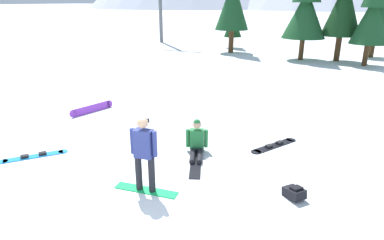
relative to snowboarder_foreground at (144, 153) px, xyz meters
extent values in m
plane|color=white|center=(0.38, -0.89, -0.93)|extent=(800.00, 800.00, 0.00)
cube|color=#19B259|center=(0.00, 0.00, -0.92)|extent=(1.50, 0.49, 0.02)
cylinder|color=black|center=(-0.16, -0.02, -0.50)|extent=(0.15, 0.15, 0.82)
cylinder|color=black|center=(0.16, 0.02, -0.50)|extent=(0.15, 0.15, 0.82)
cube|color=navy|center=(0.00, 0.00, 0.23)|extent=(0.43, 0.30, 0.63)
cylinder|color=navy|center=(-0.26, -0.04, 0.26)|extent=(0.11, 0.11, 0.58)
cylinder|color=navy|center=(0.26, 0.04, 0.26)|extent=(0.11, 0.11, 0.58)
sphere|color=tan|center=(0.00, 0.00, 0.71)|extent=(0.24, 0.24, 0.24)
cube|color=black|center=(-0.02, 0.14, 0.72)|extent=(0.17, 0.06, 0.08)
cube|color=black|center=(0.08, 2.46, -0.88)|extent=(0.44, 0.40, 0.10)
cylinder|color=black|center=(0.37, 2.05, -0.86)|extent=(0.45, 0.79, 0.14)
cylinder|color=black|center=(0.19, 1.97, -0.86)|extent=(0.45, 0.79, 0.14)
cube|color=black|center=(0.44, 1.64, -0.92)|extent=(0.88, 1.50, 0.02)
cube|color=#237238|center=(0.08, 2.46, -0.56)|extent=(0.46, 0.38, 0.54)
cylinder|color=#237238|center=(0.31, 2.57, -0.55)|extent=(0.11, 0.11, 0.52)
cylinder|color=#237238|center=(-0.16, 2.36, -0.55)|extent=(0.11, 0.11, 0.52)
sphere|color=tan|center=(0.08, 2.46, -0.13)|extent=(0.24, 0.24, 0.24)
sphere|color=#237238|center=(0.08, 2.46, -0.08)|extent=(0.20, 0.20, 0.20)
cube|color=#1E8CD8|center=(-3.75, 0.06, -0.92)|extent=(1.14, 1.34, 0.02)
cylinder|color=#1E8CD8|center=(-3.28, 0.66, -0.92)|extent=(0.36, 0.36, 0.02)
cylinder|color=#1E8CD8|center=(-4.23, -0.53, -0.92)|extent=(0.36, 0.36, 0.02)
cube|color=black|center=(-3.61, 0.24, -0.87)|extent=(0.23, 0.24, 0.07)
cube|color=black|center=(-3.90, -0.12, -0.87)|extent=(0.23, 0.24, 0.07)
cube|color=#993FD8|center=(-5.08, 3.82, -0.79)|extent=(0.43, 1.61, 0.29)
cylinder|color=#993FD8|center=(-4.91, 4.61, -0.79)|extent=(0.13, 0.30, 0.29)
cylinder|color=#993FD8|center=(-5.26, 3.02, -0.79)|extent=(0.13, 0.30, 0.29)
cube|color=black|center=(-5.07, 4.07, -0.78)|extent=(0.13, 0.22, 0.15)
cube|color=black|center=(-5.18, 3.59, -0.78)|extent=(0.13, 0.22, 0.15)
cube|color=black|center=(1.98, 3.78, -0.92)|extent=(0.96, 1.47, 0.02)
cylinder|color=black|center=(2.34, 4.45, -0.92)|extent=(0.39, 0.39, 0.02)
cylinder|color=black|center=(1.63, 3.11, -0.92)|extent=(0.39, 0.39, 0.02)
cube|color=black|center=(2.09, 3.98, -0.87)|extent=(0.22, 0.24, 0.07)
cube|color=black|center=(1.88, 3.58, -0.87)|extent=(0.22, 0.24, 0.07)
cube|color=black|center=(3.05, 1.21, -0.80)|extent=(0.56, 0.53, 0.26)
cube|color=black|center=(3.08, 1.18, -0.67)|extent=(0.30, 0.30, 0.09)
cylinder|color=black|center=(2.86, 1.35, -0.84)|extent=(0.10, 0.10, 0.02)
cylinder|color=#472D19|center=(2.25, 20.72, -0.06)|extent=(0.40, 0.40, 1.75)
cone|color=#143819|center=(2.25, 20.72, 2.68)|extent=(2.64, 2.64, 3.73)
cylinder|color=#472D19|center=(-6.91, 24.10, -0.44)|extent=(0.22, 0.22, 0.98)
cone|color=#143819|center=(-6.91, 24.10, 1.10)|extent=(1.59, 1.59, 2.09)
cone|color=#143819|center=(-6.91, 24.10, 2.56)|extent=(1.03, 1.03, 1.92)
cylinder|color=#472D19|center=(4.45, 23.63, -0.19)|extent=(0.34, 0.34, 1.49)
cone|color=#194723|center=(4.45, 23.63, 2.14)|extent=(2.25, 2.25, 3.17)
cylinder|color=#472D19|center=(-5.99, 21.28, -0.02)|extent=(0.42, 0.42, 1.83)
cone|color=#194723|center=(-5.99, 21.28, 2.85)|extent=(2.71, 2.71, 3.90)
cylinder|color=#472D19|center=(-0.13, 20.11, -0.17)|extent=(0.35, 0.35, 1.54)
cone|color=#194723|center=(-0.13, 20.11, 2.24)|extent=(3.02, 3.02, 3.27)
cylinder|color=#472D19|center=(4.07, 19.51, -0.22)|extent=(0.32, 0.32, 1.42)
cone|color=#194723|center=(4.07, 19.51, 2.01)|extent=(2.36, 2.36, 3.03)
camera|label=1|loc=(3.94, -5.46, 3.13)|focal=31.50mm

